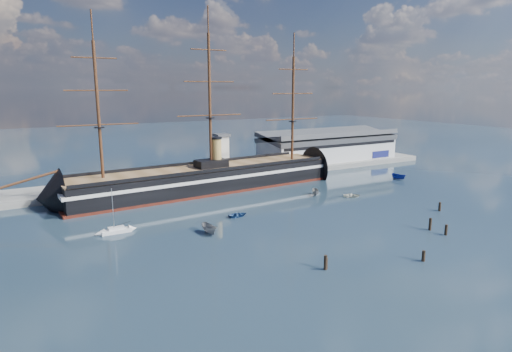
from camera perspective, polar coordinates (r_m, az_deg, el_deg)
ground at (r=128.08m, az=0.63°, el=-3.35°), size 600.00×600.00×0.00m
quay at (r=163.49m, az=-2.74°, el=-0.05°), size 180.00×18.00×2.00m
warehouse at (r=191.59m, az=9.58°, el=3.96°), size 63.00×21.00×11.60m
quay_tower at (r=156.08m, az=-4.56°, el=3.00°), size 5.00×5.00×15.00m
warship at (r=139.92m, az=-7.35°, el=-0.45°), size 113.36×21.81×53.94m
sailboat at (r=105.53m, az=-18.12°, el=-6.88°), size 6.76×2.06×10.77m
motorboat_a at (r=100.63m, az=-6.22°, el=-7.67°), size 7.18×2.93×2.82m
motorboat_b at (r=112.95m, az=-2.43°, el=-5.43°), size 1.30×3.18×1.48m
motorboat_c at (r=135.98m, az=7.93°, el=-2.57°), size 6.41×5.23×2.46m
motorboat_e at (r=136.04m, az=12.65°, el=-2.74°), size 2.76×3.46×1.51m
motorboat_f at (r=166.49m, az=18.45°, el=-0.43°), size 6.97×3.56×2.66m
piling_near_left at (r=82.53m, az=9.22°, el=-12.22°), size 0.64×0.64×3.53m
piling_near_mid at (r=91.14m, az=21.38°, el=-10.54°), size 0.64×0.64×2.91m
piling_near_right at (r=110.56m, az=22.15°, el=-6.70°), size 0.64×0.64×3.66m
piling_far_right at (r=128.19m, az=23.25°, el=-4.31°), size 0.64×0.64×3.21m
piling_extra at (r=108.40m, az=23.95°, el=-7.21°), size 0.64×0.64×3.21m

